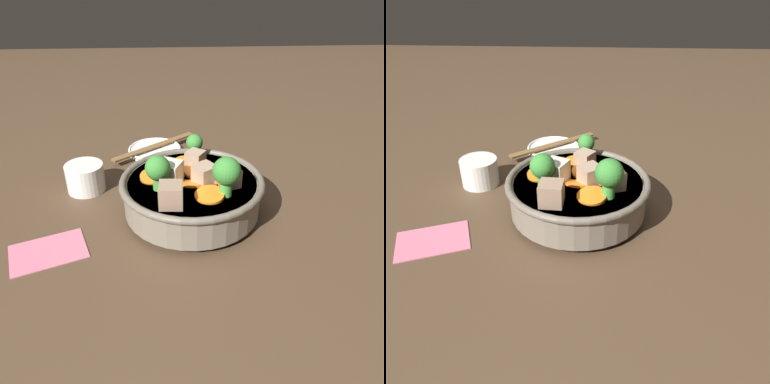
{
  "view_description": "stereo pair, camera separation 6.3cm",
  "coord_description": "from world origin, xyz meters",
  "views": [
    {
      "loc": [
        -0.03,
        -0.54,
        0.37
      ],
      "look_at": [
        0.0,
        0.0,
        0.04
      ],
      "focal_mm": 35.0,
      "sensor_mm": 36.0,
      "label": 1
    },
    {
      "loc": [
        0.03,
        -0.54,
        0.37
      ],
      "look_at": [
        0.0,
        0.0,
        0.04
      ],
      "focal_mm": 35.0,
      "sensor_mm": 36.0,
      "label": 2
    }
  ],
  "objects": [
    {
      "name": "stirfry_bowl",
      "position": [
        0.0,
        -0.0,
        0.05
      ],
      "size": [
        0.24,
        0.24,
        0.13
      ],
      "color": "slate",
      "rests_on": "ground_plane"
    },
    {
      "name": "chopsticks_pair",
      "position": [
        -0.07,
        0.25,
        0.02
      ],
      "size": [
        0.18,
        0.15,
        0.01
      ],
      "color": "olive",
      "rests_on": "side_saucer"
    },
    {
      "name": "ground_plane",
      "position": [
        0.0,
        0.0,
        0.0
      ],
      "size": [
        3.0,
        3.0,
        0.0
      ],
      "primitive_type": "plane",
      "color": "#4C3826"
    },
    {
      "name": "napkin",
      "position": [
        -0.22,
        -0.09,
        0.0
      ],
      "size": [
        0.13,
        0.11,
        0.0
      ],
      "color": "#D16B84",
      "rests_on": "ground_plane"
    },
    {
      "name": "side_saucer",
      "position": [
        -0.07,
        0.25,
        0.01
      ],
      "size": [
        0.12,
        0.12,
        0.01
      ],
      "color": "white",
      "rests_on": "ground_plane"
    },
    {
      "name": "tea_cup",
      "position": [
        -0.2,
        0.09,
        0.03
      ],
      "size": [
        0.07,
        0.07,
        0.05
      ],
      "color": "white",
      "rests_on": "ground_plane"
    }
  ]
}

